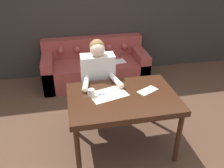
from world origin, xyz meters
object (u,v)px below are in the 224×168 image
object	(u,v)px
dining_table	(123,102)
mug	(92,93)
scissors	(103,95)
person	(98,83)
couch	(95,67)

from	to	relation	value
dining_table	mug	size ratio (longest dim) A/B	11.40
scissors	mug	distance (m)	0.15
person	dining_table	bearing A→B (deg)	-70.99
person	scissors	bearing A→B (deg)	-91.70
couch	scissors	bearing A→B (deg)	-94.24
person	scissors	world-z (taller)	person
dining_table	mug	xyz separation A→B (m)	(-0.36, 0.07, 0.12)
person	mug	xyz separation A→B (m)	(-0.16, -0.52, 0.17)
person	scissors	size ratio (longest dim) A/B	5.65
dining_table	person	size ratio (longest dim) A/B	1.01
person	mug	size ratio (longest dim) A/B	11.33
dining_table	person	world-z (taller)	person
couch	scissors	size ratio (longest dim) A/B	8.63
couch	person	size ratio (longest dim) A/B	1.53
dining_table	scissors	bearing A→B (deg)	161.32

